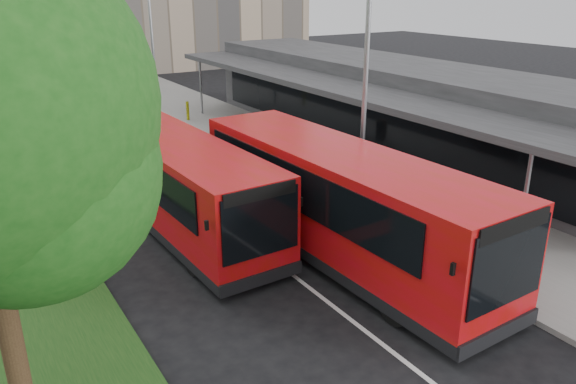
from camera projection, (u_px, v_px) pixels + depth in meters
name	position (u px, v px, depth m)	size (l,w,h in m)	color
ground	(286.00, 270.00, 15.54)	(120.00, 120.00, 0.00)	black
pavement	(197.00, 111.00, 34.38)	(5.00, 80.00, 0.15)	slate
lane_centre_line	(125.00, 145.00, 27.46)	(0.12, 70.00, 0.01)	silver
kerb_dashes	(161.00, 121.00, 32.27)	(0.12, 56.00, 0.01)	silver
station_building	(391.00, 105.00, 26.57)	(7.70, 26.00, 4.00)	#29292B
lamp_post_near	(364.00, 76.00, 17.52)	(1.44, 0.28, 8.00)	#92949A
lamp_post_far	(150.00, 32.00, 33.41)	(1.44, 0.28, 8.00)	#92949A
bus_main	(339.00, 203.00, 15.87)	(3.16, 11.18, 3.14)	red
bus_second	(178.00, 183.00, 17.85)	(2.96, 10.33, 2.90)	red
litter_bin	(294.00, 145.00, 25.22)	(0.53, 0.53, 0.96)	#392417
bollard	(188.00, 111.00, 31.68)	(0.17, 0.17, 1.05)	#FCFE0D
car_near	(65.00, 71.00, 46.68)	(1.34, 3.33, 1.14)	#540C0C
car_far	(17.00, 62.00, 50.81)	(1.45, 4.17, 1.37)	navy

